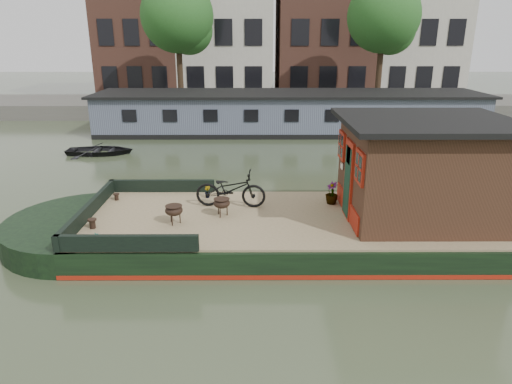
{
  "coord_description": "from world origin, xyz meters",
  "views": [
    {
      "loc": [
        -1.85,
        -10.49,
        4.84
      ],
      "look_at": [
        -1.81,
        0.5,
        1.11
      ],
      "focal_mm": 32.0,
      "sensor_mm": 36.0,
      "label": 1
    }
  ],
  "objects_px": {
    "bicycle": "(231,189)",
    "brazier_rear": "(222,207)",
    "dinghy": "(100,147)",
    "brazier_front": "(174,215)",
    "cabin": "(423,168)"
  },
  "relations": [
    {
      "from": "cabin",
      "to": "dinghy",
      "type": "bearing_deg",
      "value": 140.1
    },
    {
      "from": "dinghy",
      "to": "bicycle",
      "type": "bearing_deg",
      "value": -145.59
    },
    {
      "from": "brazier_front",
      "to": "brazier_rear",
      "type": "height_order",
      "value": "brazier_front"
    },
    {
      "from": "cabin",
      "to": "brazier_rear",
      "type": "bearing_deg",
      "value": 179.45
    },
    {
      "from": "bicycle",
      "to": "brazier_rear",
      "type": "distance_m",
      "value": 0.73
    },
    {
      "from": "cabin",
      "to": "dinghy",
      "type": "relative_size",
      "value": 1.4
    },
    {
      "from": "bicycle",
      "to": "cabin",
      "type": "bearing_deg",
      "value": -93.3
    },
    {
      "from": "bicycle",
      "to": "dinghy",
      "type": "height_order",
      "value": "bicycle"
    },
    {
      "from": "cabin",
      "to": "brazier_front",
      "type": "relative_size",
      "value": 8.79
    },
    {
      "from": "brazier_rear",
      "to": "dinghy",
      "type": "xyz_separation_m",
      "value": [
        -5.95,
        8.98,
        -0.58
      ]
    },
    {
      "from": "cabin",
      "to": "brazier_rear",
      "type": "relative_size",
      "value": 8.9
    },
    {
      "from": "bicycle",
      "to": "dinghy",
      "type": "xyz_separation_m",
      "value": [
        -6.14,
        8.32,
        -0.83
      ]
    },
    {
      "from": "cabin",
      "to": "bicycle",
      "type": "distance_m",
      "value": 4.76
    },
    {
      "from": "brazier_front",
      "to": "dinghy",
      "type": "relative_size",
      "value": 0.16
    },
    {
      "from": "cabin",
      "to": "bicycle",
      "type": "relative_size",
      "value": 2.2
    }
  ]
}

